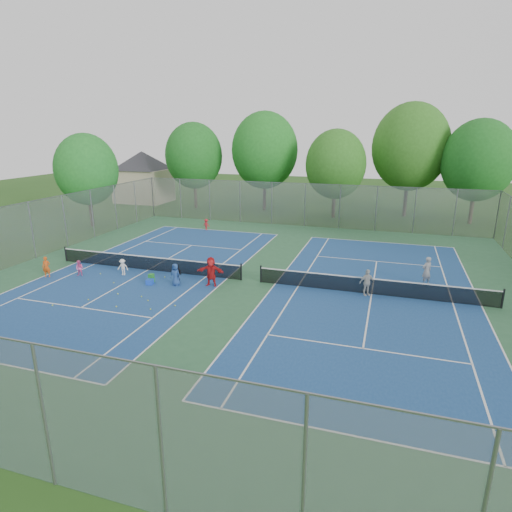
{
  "coord_description": "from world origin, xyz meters",
  "views": [
    {
      "loc": [
        7.57,
        -22.85,
        8.7
      ],
      "look_at": [
        0.0,
        1.0,
        1.3
      ],
      "focal_mm": 30.0,
      "sensor_mm": 36.0,
      "label": 1
    }
  ],
  "objects": [
    {
      "name": "ball_crate",
      "position": [
        -5.47,
        -2.31,
        0.16
      ],
      "size": [
        0.44,
        0.44,
        0.33
      ],
      "primitive_type": "cube",
      "rotation": [
        0.0,
        0.0,
        0.17
      ],
      "color": "blue",
      "rests_on": "ground"
    },
    {
      "name": "tennis_ball_9",
      "position": [
        -5.23,
        -1.0,
        0.03
      ],
      "size": [
        0.07,
        0.07,
        0.07
      ],
      "primitive_type": "sphere",
      "color": "#C3ED37",
      "rests_on": "ground"
    },
    {
      "name": "court_left",
      "position": [
        -7.0,
        0.0,
        0.02
      ],
      "size": [
        10.97,
        23.77,
        0.01
      ],
      "primitive_type": "cube",
      "color": "navy",
      "rests_on": "court_pad"
    },
    {
      "name": "student_c",
      "position": [
        -7.94,
        -1.33,
        0.52
      ],
      "size": [
        0.73,
        0.5,
        1.05
      ],
      "primitive_type": "imported",
      "rotation": [
        0.0,
        0.0,
        0.18
      ],
      "color": "silver",
      "rests_on": "ground"
    },
    {
      "name": "fence_west",
      "position": [
        -16.0,
        0.0,
        2.0
      ],
      "size": [
        0.1,
        32.0,
        4.0
      ],
      "primitive_type": "cube",
      "rotation": [
        0.0,
        0.0,
        1.57
      ],
      "color": "gray",
      "rests_on": "ground"
    },
    {
      "name": "tennis_ball_3",
      "position": [
        -7.59,
        -2.81,
        0.03
      ],
      "size": [
        0.07,
        0.07,
        0.07
      ],
      "primitive_type": "sphere",
      "color": "#A7C22D",
      "rests_on": "ground"
    },
    {
      "name": "fence_north",
      "position": [
        0.0,
        16.0,
        2.0
      ],
      "size": [
        32.0,
        0.1,
        4.0
      ],
      "primitive_type": "cube",
      "color": "gray",
      "rests_on": "ground"
    },
    {
      "name": "tennis_ball_0",
      "position": [
        -11.0,
        -1.56,
        0.03
      ],
      "size": [
        0.07,
        0.07,
        0.07
      ],
      "primitive_type": "sphere",
      "color": "#ADD331",
      "rests_on": "ground"
    },
    {
      "name": "tennis_ball_2",
      "position": [
        -6.3,
        -4.28,
        0.03
      ],
      "size": [
        0.07,
        0.07,
        0.07
      ],
      "primitive_type": "sphere",
      "color": "#D6F539",
      "rests_on": "ground"
    },
    {
      "name": "tennis_ball_4",
      "position": [
        -9.39,
        -1.67,
        0.03
      ],
      "size": [
        0.07,
        0.07,
        0.07
      ],
      "primitive_type": "sphere",
      "color": "#C2D431",
      "rests_on": "ground"
    },
    {
      "name": "student_f",
      "position": [
        -1.96,
        -1.41,
        0.86
      ],
      "size": [
        1.64,
        0.65,
        1.73
      ],
      "primitive_type": "imported",
      "rotation": [
        0.0,
        0.0,
        0.09
      ],
      "color": "red",
      "rests_on": "ground"
    },
    {
      "name": "tree_nr",
      "position": [
        9.0,
        24.0,
        7.04
      ],
      "size": [
        7.6,
        7.6,
        11.42
      ],
      "color": "#443326",
      "rests_on": "ground"
    },
    {
      "name": "tree_ne",
      "position": [
        15.0,
        22.0,
        5.97
      ],
      "size": [
        6.6,
        6.6,
        9.77
      ],
      "color": "#443326",
      "rests_on": "ground"
    },
    {
      "name": "student_d",
      "position": [
        -4.09,
        -1.47,
        0.58
      ],
      "size": [
        0.73,
        0.56,
        1.16
      ],
      "primitive_type": "imported",
      "rotation": [
        0.0,
        0.0,
        -0.47
      ],
      "color": "black",
      "rests_on": "ground"
    },
    {
      "name": "student_a",
      "position": [
        -12.18,
        -3.05,
        0.65
      ],
      "size": [
        0.56,
        0.47,
        1.3
      ],
      "primitive_type": "imported",
      "rotation": [
        0.0,
        0.0,
        0.39
      ],
      "color": "#D44E13",
      "rests_on": "ground"
    },
    {
      "name": "tennis_ball_7",
      "position": [
        -4.83,
        -4.23,
        0.03
      ],
      "size": [
        0.07,
        0.07,
        0.07
      ],
      "primitive_type": "sphere",
      "color": "#C1E334",
      "rests_on": "ground"
    },
    {
      "name": "net_right",
      "position": [
        7.0,
        0.0,
        0.46
      ],
      "size": [
        12.87,
        0.1,
        0.91
      ],
      "primitive_type": "cube",
      "color": "black",
      "rests_on": "ground"
    },
    {
      "name": "instructor",
      "position": [
        9.89,
        2.48,
        0.86
      ],
      "size": [
        0.75,
        0.71,
        1.72
      ],
      "primitive_type": "imported",
      "rotation": [
        0.0,
        0.0,
        3.8
      ],
      "color": "#939396",
      "rests_on": "ground"
    },
    {
      "name": "ground",
      "position": [
        0.0,
        0.0,
        0.0
      ],
      "size": [
        120.0,
        120.0,
        0.0
      ],
      "primitive_type": "plane",
      "color": "#234B17",
      "rests_on": "ground"
    },
    {
      "name": "teen_court_b",
      "position": [
        6.7,
        -0.21,
        0.74
      ],
      "size": [
        0.92,
        0.79,
        1.49
      ],
      "primitive_type": "imported",
      "rotation": [
        0.0,
        0.0,
        0.6
      ],
      "color": "beige",
      "rests_on": "ground"
    },
    {
      "name": "ball_hopper",
      "position": [
        -5.54,
        -2.0,
        0.27
      ],
      "size": [
        0.3,
        0.3,
        0.54
      ],
      "primitive_type": "cube",
      "rotation": [
        0.0,
        0.0,
        -0.1
      ],
      "color": "green",
      "rests_on": "ground"
    },
    {
      "name": "tree_side_w",
      "position": [
        -19.0,
        10.0,
        5.24
      ],
      "size": [
        5.6,
        5.6,
        8.47
      ],
      "color": "#443326",
      "rests_on": "ground"
    },
    {
      "name": "court_pad",
      "position": [
        0.0,
        0.0,
        0.01
      ],
      "size": [
        32.0,
        32.0,
        0.01
      ],
      "primitive_type": "cube",
      "color": "#2C5E3B",
      "rests_on": "ground"
    },
    {
      "name": "student_e",
      "position": [
        -3.96,
        -1.97,
        0.66
      ],
      "size": [
        0.7,
        0.51,
        1.32
      ],
      "primitive_type": "imported",
      "rotation": [
        0.0,
        0.0,
        -0.14
      ],
      "color": "navy",
      "rests_on": "ground"
    },
    {
      "name": "child_far_baseline",
      "position": [
        -8.1,
        11.72,
        0.51
      ],
      "size": [
        0.73,
        0.52,
        1.02
      ],
      "primitive_type": "imported",
      "rotation": [
        0.0,
        0.0,
        2.9
      ],
      "color": "red",
      "rests_on": "ground"
    },
    {
      "name": "tennis_ball_5",
      "position": [
        -8.55,
        -6.66,
        0.03
      ],
      "size": [
        0.07,
        0.07,
        0.07
      ],
      "primitive_type": "sphere",
      "color": "#D8EF37",
      "rests_on": "ground"
    },
    {
      "name": "net_left",
      "position": [
        -7.0,
        0.0,
        0.46
      ],
      "size": [
        12.87,
        0.1,
        0.91
      ],
      "primitive_type": "cube",
      "color": "black",
      "rests_on": "ground"
    },
    {
      "name": "student_b",
      "position": [
        -10.39,
        -2.27,
        0.5
      ],
      "size": [
        0.55,
        0.46,
        1.0
      ],
      "primitive_type": "imported",
      "rotation": [
        0.0,
        0.0,
        0.19
      ],
      "color": "#EB5BA0",
      "rests_on": "ground"
    },
    {
      "name": "tennis_ball_11",
      "position": [
        -3.48,
        -5.57,
        0.03
      ],
      "size": [
        0.07,
        0.07,
        0.07
      ],
      "primitive_type": "sphere",
      "color": "#CBF138",
      "rests_on": "ground"
    },
    {
      "name": "tennis_ball_10",
      "position": [
        -7.29,
        -5.46,
        0.03
      ],
      "size": [
        0.07,
        0.07,
        0.07
      ],
      "primitive_type": "sphere",
      "color": "gold",
      "rests_on": "ground"
    },
    {
      "name": "tree_nc",
      "position": [
        2.0,
        21.0,
        5.39
      ],
      "size": [
        6.0,
        6.0,
        8.85
      ],
      "color": "#443326",
      "rests_on": "ground"
    },
    {
      "name": "tree_nw",
      "position": [
        -14.0,
        22.0,
        5.89
      ],
      "size": [
        6.4,
        6.4,
        9.58
      ],
      "color": "#443326",
      "rests_on": "ground"
    },
    {
      "name": "tennis_ball_1",
      "position": [
        -4.22,
        -4.6,
        0.03
      ],
      "size": [
        0.07,
        0.07,
        0.07
      ],
      "primitive_type": "sphere",
      "color": "#B0C62E",
      "rests_on": "ground"
    },
    {
      "name": "fence_south",
      "position": [
        0.0,
        -16.0,
        2.0
      ],
      "size": [
        32.0,
        0.1,
        4.0
      ],
      "primitive_type": "cube",
      "color": "gray",
      "rests_on": "ground"
    },
    {
      "name": "tennis_ball_8",
      "position": [
        -5.32,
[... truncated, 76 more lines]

